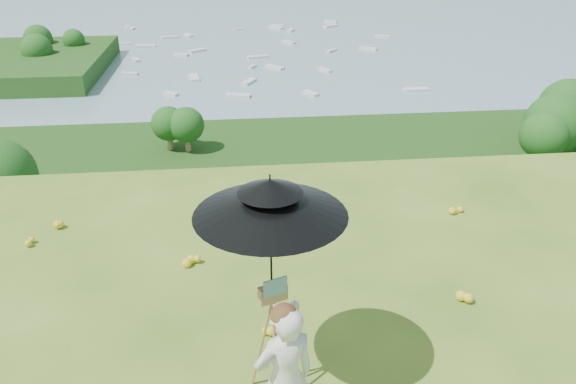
{
  "coord_description": "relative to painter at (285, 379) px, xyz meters",
  "views": [
    {
      "loc": [
        -0.86,
        -3.07,
        4.38
      ],
      "look_at": [
        -0.16,
        3.56,
        1.1
      ],
      "focal_mm": 35.0,
      "sensor_mm": 36.0,
      "label": 1
    }
  ],
  "objects": [
    {
      "name": "forest_slope",
      "position": [
        0.51,
        34.44,
        -29.77
      ],
      "size": [
        140.0,
        56.0,
        22.0
      ],
      "primitive_type": "cube",
      "color": "#19390F",
      "rests_on": "bay_water"
    },
    {
      "name": "shoreline_tier",
      "position": [
        0.51,
        74.44,
        -36.77
      ],
      "size": [
        170.0,
        28.0,
        8.0
      ],
      "primitive_type": "cube",
      "color": "#676153",
      "rests_on": "bay_water"
    },
    {
      "name": "bay_water",
      "position": [
        0.51,
        239.44,
        -34.77
      ],
      "size": [
        700.0,
        700.0,
        0.0
      ],
      "primitive_type": "plane",
      "color": "gray",
      "rests_on": "ground"
    },
    {
      "name": "slope_trees",
      "position": [
        0.51,
        34.44,
        -15.77
      ],
      "size": [
        110.0,
        50.0,
        6.0
      ],
      "primitive_type": null,
      "color": "#1A4314",
      "rests_on": "forest_slope"
    },
    {
      "name": "harbor_town",
      "position": [
        0.51,
        74.44,
        -30.27
      ],
      "size": [
        110.0,
        22.0,
        5.0
      ],
      "primitive_type": null,
      "color": "silver",
      "rests_on": "shoreline_tier"
    },
    {
      "name": "moored_boats",
      "position": [
        -11.99,
        160.44,
        -34.42
      ],
      "size": [
        140.0,
        140.0,
        0.7
      ],
      "primitive_type": null,
      "color": "silver",
      "rests_on": "bay_water"
    },
    {
      "name": "painter",
      "position": [
        0.0,
        0.0,
        0.0
      ],
      "size": [
        0.65,
        0.53,
        1.54
      ],
      "primitive_type": "imported",
      "rotation": [
        0.0,
        0.0,
        3.46
      ],
      "color": "white",
      "rests_on": "ground"
    },
    {
      "name": "field_easel",
      "position": [
        -0.05,
        0.61,
        -0.05
      ],
      "size": [
        0.7,
        0.7,
        1.44
      ],
      "primitive_type": null,
      "rotation": [
        0.0,
        0.0,
        0.35
      ],
      "color": "#A37244",
      "rests_on": "ground"
    },
    {
      "name": "sun_umbrella",
      "position": [
        -0.06,
        0.64,
        1.04
      ],
      "size": [
        1.8,
        1.8,
        1.26
      ],
      "primitive_type": null,
      "rotation": [
        0.0,
        0.0,
        0.42
      ],
      "color": "black",
      "rests_on": "field_easel"
    },
    {
      "name": "painter_cap",
      "position": [
        0.0,
        0.0,
        0.73
      ],
      "size": [
        0.27,
        0.3,
        0.1
      ],
      "primitive_type": null,
      "rotation": [
        0.0,
        0.0,
        0.18
      ],
      "color": "#D37484",
      "rests_on": "painter"
    }
  ]
}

